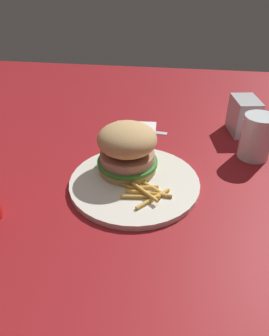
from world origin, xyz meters
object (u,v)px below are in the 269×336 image
object	(u,v)px
napkin	(135,130)
napkin_dispenser	(243,116)
fries_pile	(145,192)
drink_glass	(256,139)
fork	(135,129)
plate	(134,183)
sandwich	(127,148)

from	to	relation	value
napkin	napkin_dispenser	bearing A→B (deg)	6.40
fries_pile	drink_glass	bearing A→B (deg)	39.58
fork	napkin_dispenser	xyz separation A→B (m)	(0.28, 0.03, 0.04)
drink_glass	napkin_dispenser	world-z (taller)	drink_glass
fries_pile	napkin	size ratio (longest dim) A/B	1.01
napkin_dispenser	fries_pile	bearing A→B (deg)	-45.11
napkin	fork	xyz separation A→B (m)	(-0.00, 0.00, 0.00)
fries_pile	napkin	world-z (taller)	fries_pile
plate	sandwich	size ratio (longest dim) A/B	2.08
napkin	fork	bearing A→B (deg)	174.01
fries_pile	napkin_dispenser	bearing A→B (deg)	55.00
fork	sandwich	bearing A→B (deg)	-86.29
fries_pile	fork	world-z (taller)	fries_pile
fork	fries_pile	bearing A→B (deg)	-77.92
sandwich	napkin_dispenser	distance (m)	0.36
napkin	plate	bearing A→B (deg)	-82.42
fries_pile	napkin_dispenser	world-z (taller)	napkin_dispenser
fork	napkin	bearing A→B (deg)	-5.99
fork	drink_glass	distance (m)	0.31
sandwich	drink_glass	size ratio (longest dim) A/B	1.24
sandwich	fries_pile	distance (m)	0.10
sandwich	fork	size ratio (longest dim) A/B	0.73
sandwich	napkin	distance (m)	0.21
plate	fork	distance (m)	0.24
napkin	fork	world-z (taller)	fork
sandwich	fries_pile	bearing A→B (deg)	-59.02
plate	fries_pile	size ratio (longest dim) A/B	2.38
drink_glass	fries_pile	bearing A→B (deg)	-140.42
sandwich	fries_pile	size ratio (longest dim) A/B	1.14
fries_pile	fork	bearing A→B (deg)	102.08
plate	drink_glass	bearing A→B (deg)	30.05
sandwich	fork	distance (m)	0.21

